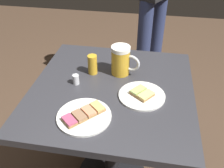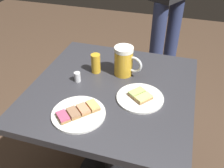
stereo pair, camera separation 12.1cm
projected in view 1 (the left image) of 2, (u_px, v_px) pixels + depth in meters
The scene contains 6 objects.
cafe_table at pixel (112, 109), 1.31m from camera, with size 0.81×0.79×0.72m.
plate_near at pixel (84, 116), 1.05m from camera, with size 0.23×0.23×0.03m.
plate_far at pixel (142, 95), 1.16m from camera, with size 0.22×0.22×0.03m.
beer_mug at pixel (121, 61), 1.28m from camera, with size 0.10×0.15×0.16m.
beer_glass_small at pixel (92, 65), 1.30m from camera, with size 0.05×0.05×0.10m, color gold.
salt_shaker at pixel (76, 79), 1.24m from camera, with size 0.03×0.03×0.05m, color silver.
Camera 1 is at (-0.97, -0.17, 1.45)m, focal length 39.82 mm.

